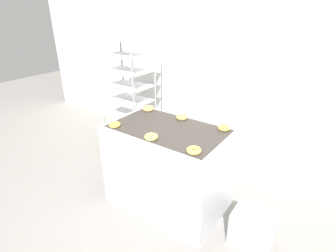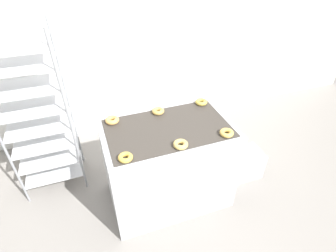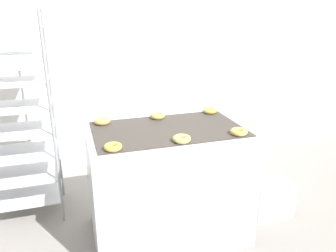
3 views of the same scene
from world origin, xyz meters
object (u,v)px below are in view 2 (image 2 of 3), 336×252
Objects in this scene: fryer_machine at (168,164)px; donut_near_right at (227,133)px; baking_rack_cart at (36,116)px; donut_far_right at (201,102)px; donut_near_left at (125,157)px; donut_far_left at (112,120)px; donut_far_center at (158,111)px; glaze_bin at (244,163)px; donut_near_center at (181,144)px.

donut_near_right reaches higher than fryer_machine.
baking_rack_cart is 1.67m from donut_far_right.
donut_far_right reaches higher than donut_near_left.
donut_near_left is 0.90× the size of donut_far_left.
donut_far_center is (0.45, 0.55, 0.00)m from donut_near_left.
fryer_machine is 0.56m from donut_far_center.
donut_near_left is 0.97× the size of donut_far_center.
fryer_machine is 9.71× the size of donut_far_right.
donut_far_left is 1.05× the size of donut_far_right.
donut_near_right is (-0.51, -0.27, 0.79)m from glaze_bin.
donut_near_left is at bearing -53.44° from baking_rack_cart.
baking_rack_cart is 14.68× the size of donut_far_center.
baking_rack_cart is at bearing 150.09° from donut_far_left.
donut_far_left is (-0.48, 0.55, 0.00)m from donut_near_center.
fryer_machine reaches higher than glaze_bin.
donut_far_left is at bearing 169.48° from glaze_bin.
baking_rack_cart is 1.17m from donut_near_left.
fryer_machine is at bearing -149.05° from donut_far_right.
donut_far_center is at bearing 0.74° from donut_far_left.
donut_far_right is (0.94, 0.02, -0.00)m from donut_far_left.
donut_far_center is (1.15, -0.39, 0.04)m from baking_rack_cart.
donut_near_center is (0.01, -0.28, 0.49)m from fryer_machine.
baking_rack_cart is at bearing 126.56° from donut_near_left.
fryer_machine is 9.29× the size of donut_far_left.
donut_near_center is 1.01× the size of donut_far_right.
donut_far_right is (0.47, 0.28, 0.49)m from fryer_machine.
donut_near_right is at bearing -31.04° from fryer_machine.
fryer_machine is 0.74m from donut_far_right.
donut_far_right is at bearing 50.71° from donut_near_center.
donut_far_center is 0.48m from donut_far_right.
donut_far_right is (0.46, 0.57, 0.00)m from donut_near_center.
fryer_machine is 9.95× the size of donut_far_center.
fryer_machine is 1.41m from baking_rack_cart.
glaze_bin is (0.97, -0.00, -0.30)m from fryer_machine.
fryer_machine is at bearing -29.56° from donut_far_left.
donut_near_right is at bearing -30.29° from donut_far_left.
donut_near_right is 0.95× the size of donut_far_left.
donut_far_right is (-0.49, 0.29, 0.79)m from glaze_bin.
baking_rack_cart reaches higher than donut_near_center.
baking_rack_cart is 14.39× the size of donut_near_right.
donut_far_left is (-1.43, 0.27, 0.79)m from glaze_bin.
fryer_machine is at bearing -29.77° from baking_rack_cart.
donut_far_right is at bearing 87.99° from donut_near_right.
donut_far_left is (-0.01, 0.55, 0.00)m from donut_near_left.
donut_near_left is at bearing -89.18° from donut_far_left.
donut_near_right is 1.00× the size of donut_far_right.
donut_near_center is at bearing -38.93° from baking_rack_cart.
donut_near_center is at bearing -48.88° from donut_far_left.
glaze_bin is (2.13, -0.66, -0.75)m from baking_rack_cart.
donut_far_left is at bearing 131.12° from donut_near_center.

